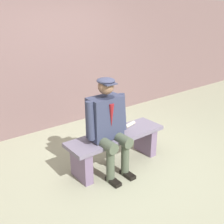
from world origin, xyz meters
The scene contains 5 objects.
ground_plane centered at (0.00, 0.00, 0.00)m, with size 30.00×30.00×0.00m, color gray.
bench centered at (0.00, 0.00, 0.34)m, with size 1.48×0.45×0.49m.
seated_man centered at (0.19, 0.06, 0.74)m, with size 0.63×0.59×1.34m.
rolled_magazine centered at (-0.33, -0.08, 0.52)m, with size 0.06×0.06×0.22m, color beige.
stadium_wall centered at (0.00, -1.91, 1.20)m, with size 12.00×0.24×2.41m, color #6E5555.
Camera 1 is at (2.09, 2.60, 2.10)m, focal length 41.90 mm.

